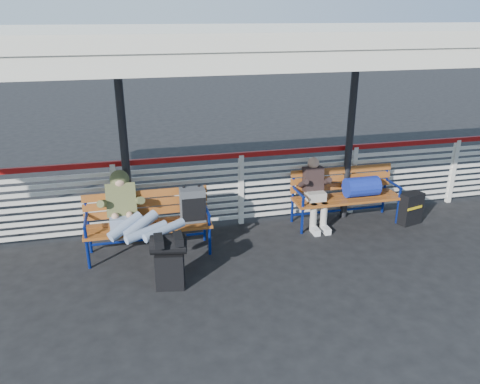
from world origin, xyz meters
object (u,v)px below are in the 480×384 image
object	(u,v)px
luggage_stack	(169,260)
traveler_man	(138,221)
companion_person	(315,192)
bench_left	(164,213)
suitcase_side	(410,208)
bench_right	(353,189)

from	to	relation	value
luggage_stack	traveler_man	bearing A→B (deg)	126.91
companion_person	traveler_man	bearing A→B (deg)	-167.27
bench_left	suitcase_side	bearing A→B (deg)	0.09
bench_right	companion_person	world-z (taller)	companion_person
traveler_man	companion_person	size ratio (longest dim) A/B	1.43
bench_right	companion_person	size ratio (longest dim) A/B	1.57
luggage_stack	bench_right	distance (m)	3.45
luggage_stack	suitcase_side	bearing A→B (deg)	24.33
traveler_man	suitcase_side	size ratio (longest dim) A/B	3.04
bench_right	bench_left	bearing A→B (deg)	-174.27
luggage_stack	bench_left	xyz separation A→B (m)	(0.04, 1.03, 0.21)
luggage_stack	traveler_man	world-z (taller)	traveler_man
bench_right	suitcase_side	distance (m)	1.03
suitcase_side	bench_right	bearing A→B (deg)	146.67
luggage_stack	suitcase_side	distance (m)	4.24
luggage_stack	companion_person	xyz separation A→B (m)	(2.51, 1.33, 0.19)
luggage_stack	bench_left	distance (m)	1.05
luggage_stack	suitcase_side	xyz separation A→B (m)	(4.11, 1.03, -0.14)
bench_left	bench_right	size ratio (longest dim) A/B	1.00
bench_right	companion_person	xyz separation A→B (m)	(-0.67, -0.01, 0.01)
bench_right	suitcase_side	xyz separation A→B (m)	(0.93, -0.31, -0.32)
bench_left	traveler_man	size ratio (longest dim) A/B	1.10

